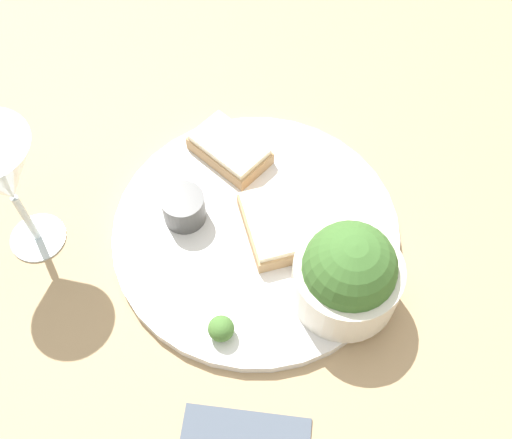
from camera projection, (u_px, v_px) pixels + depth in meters
The scene contains 8 objects.
ground_plane at pixel (256, 235), 0.72m from camera, with size 4.00×4.00×0.00m, color tan.
dinner_plate at pixel (256, 232), 0.71m from camera, with size 0.32×0.32×0.01m.
salad_bowl at pixel (348, 274), 0.63m from camera, with size 0.11×0.11×0.10m.
sauce_ramekin at pixel (183, 206), 0.70m from camera, with size 0.05×0.05×0.04m.
cheese_toast_near at pixel (275, 225), 0.69m from camera, with size 0.09×0.06×0.03m.
cheese_toast_far at pixel (228, 150), 0.75m from camera, with size 0.11×0.09×0.03m.
wine_glass at pixel (0, 175), 0.61m from camera, with size 0.09×0.09×0.17m.
garnish at pixel (221, 329), 0.63m from camera, with size 0.03×0.03×0.03m.
Camera 1 is at (-0.34, 0.10, 0.63)m, focal length 45.00 mm.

